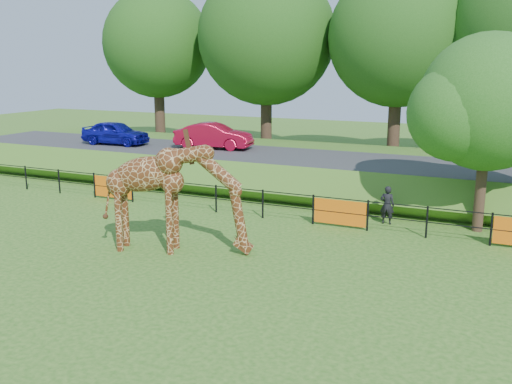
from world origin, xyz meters
TOP-DOWN VIEW (x-y plane):
  - ground at (0.00, 0.00)m, footprint 90.00×90.00m
  - giraffe at (-0.83, 3.35)m, footprint 4.81×2.08m
  - perimeter_fence at (0.00, 8.00)m, footprint 28.07×0.10m
  - embankment at (0.00, 15.50)m, footprint 40.00×9.00m
  - road at (0.00, 14.00)m, footprint 40.00×5.00m
  - car_blue at (-11.21, 13.63)m, footprint 3.78×1.67m
  - car_red at (-5.67, 14.52)m, footprint 4.11×1.89m
  - visitor at (4.42, 9.16)m, footprint 0.52×0.34m
  - tree_east at (7.60, 9.63)m, footprint 5.40×4.71m
  - bg_tree_line at (1.89, 22.00)m, footprint 37.30×8.80m

SIDE VIEW (x-z plane):
  - ground at x=0.00m, z-range 0.00..0.00m
  - perimeter_fence at x=0.00m, z-range 0.00..1.10m
  - embankment at x=0.00m, z-range 0.00..1.30m
  - visitor at x=4.42m, z-range 0.00..1.41m
  - road at x=0.00m, z-range 1.30..1.42m
  - giraffe at x=-0.83m, z-range 0.00..3.39m
  - car_blue at x=-11.21m, z-range 1.42..2.69m
  - car_red at x=-5.67m, z-range 1.42..2.73m
  - tree_east at x=7.60m, z-range 0.90..7.66m
  - bg_tree_line at x=1.89m, z-range 1.28..13.10m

